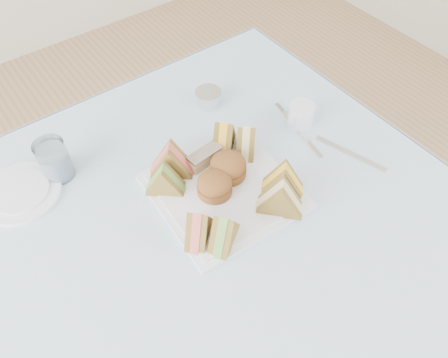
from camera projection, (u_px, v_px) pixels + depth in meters
floor at (222, 327)px, 1.55m from camera, size 4.00×4.00×0.00m
table at (222, 281)px, 1.27m from camera, size 0.90×0.90×0.74m
tablecloth at (221, 206)px, 0.98m from camera, size 1.02×1.02×0.01m
serving_plate at (224, 191)px, 0.99m from camera, size 0.32×0.32×0.01m
sandwich_fl_a at (198, 225)px, 0.88m from camera, size 0.10×0.09×0.08m
sandwich_fl_b at (224, 229)px, 0.87m from camera, size 0.10×0.09×0.08m
sandwich_fr_a at (284, 178)px, 0.95m from camera, size 0.10×0.10×0.08m
sandwich_fr_b at (281, 196)px, 0.92m from camera, size 0.10×0.11×0.09m
sandwich_bl_a at (164, 179)px, 0.96m from camera, size 0.09×0.09×0.08m
sandwich_bl_b at (171, 159)px, 0.98m from camera, size 0.11×0.10×0.09m
sandwich_br_a at (246, 139)px, 1.03m from camera, size 0.09×0.10×0.08m
sandwich_br_b at (224, 135)px, 1.04m from camera, size 0.10×0.10×0.08m
scone_left at (215, 185)px, 0.96m from camera, size 0.08×0.08×0.05m
scone_right at (228, 167)px, 0.99m from camera, size 0.10×0.10×0.06m
pastry_slice at (205, 158)px, 1.02m from camera, size 0.09×0.04×0.04m
side_plate at (21, 193)px, 0.99m from camera, size 0.19×0.19×0.01m
water_glass at (54, 160)px, 0.99m from camera, size 0.08×0.08×0.10m
tea_strainer at (208, 99)px, 1.17m from camera, size 0.08×0.08×0.04m
knife at (350, 154)px, 1.07m from camera, size 0.07×0.18×0.00m
fork at (301, 133)px, 1.11m from camera, size 0.04×0.18×0.00m
creamer_jug at (301, 115)px, 1.12m from camera, size 0.08×0.08×0.06m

